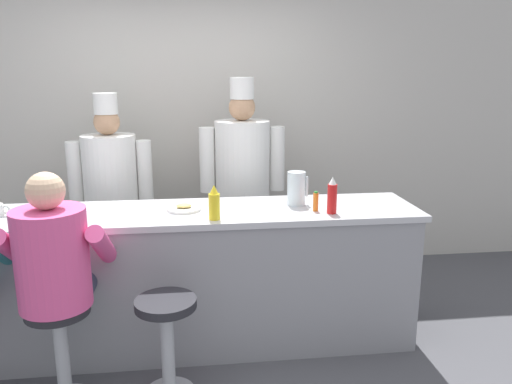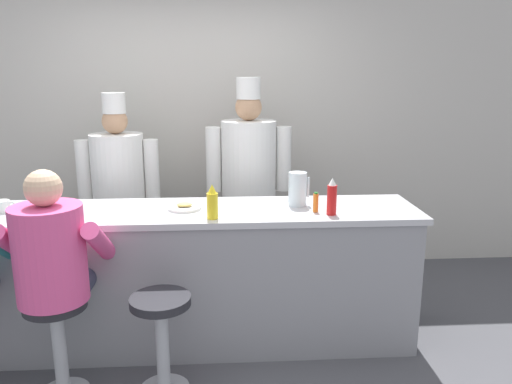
# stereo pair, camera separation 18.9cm
# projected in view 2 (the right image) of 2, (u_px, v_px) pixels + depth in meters

# --- Properties ---
(ground_plane) EXTENTS (20.00, 20.00, 0.00)m
(ground_plane) POSITION_uv_depth(u_px,v_px,m) (179.00, 366.00, 3.20)
(ground_plane) COLOR #4C4C51
(wall_back) EXTENTS (10.00, 0.06, 2.70)m
(wall_back) POSITION_uv_depth(u_px,v_px,m) (190.00, 126.00, 4.60)
(wall_back) COLOR beige
(wall_back) RESTS_ON ground_plane
(diner_counter) EXTENTS (3.19, 0.65, 0.95)m
(diner_counter) POSITION_uv_depth(u_px,v_px,m) (180.00, 277.00, 3.40)
(diner_counter) COLOR gray
(diner_counter) RESTS_ON ground_plane
(ketchup_bottle_red) EXTENTS (0.06, 0.06, 0.24)m
(ketchup_bottle_red) POSITION_uv_depth(u_px,v_px,m) (332.00, 197.00, 3.15)
(ketchup_bottle_red) COLOR red
(ketchup_bottle_red) RESTS_ON diner_counter
(mustard_bottle_yellow) EXTENTS (0.07, 0.07, 0.22)m
(mustard_bottle_yellow) POSITION_uv_depth(u_px,v_px,m) (212.00, 203.00, 3.07)
(mustard_bottle_yellow) COLOR yellow
(mustard_bottle_yellow) RESTS_ON diner_counter
(hot_sauce_bottle_orange) EXTENTS (0.03, 0.03, 0.13)m
(hot_sauce_bottle_orange) POSITION_uv_depth(u_px,v_px,m) (316.00, 203.00, 3.22)
(hot_sauce_bottle_orange) COLOR orange
(hot_sauce_bottle_orange) RESTS_ON diner_counter
(water_pitcher_clear) EXTENTS (0.14, 0.12, 0.23)m
(water_pitcher_clear) POSITION_uv_depth(u_px,v_px,m) (298.00, 189.00, 3.37)
(water_pitcher_clear) COLOR silver
(water_pitcher_clear) RESTS_ON diner_counter
(breakfast_plate) EXTENTS (0.22, 0.22, 0.04)m
(breakfast_plate) POSITION_uv_depth(u_px,v_px,m) (185.00, 207.00, 3.30)
(breakfast_plate) COLOR white
(breakfast_plate) RESTS_ON diner_counter
(cereal_bowl) EXTENTS (0.16, 0.16, 0.05)m
(cereal_bowl) POSITION_uv_depth(u_px,v_px,m) (59.00, 217.00, 3.04)
(cereal_bowl) COLOR #4C7FB7
(cereal_bowl) RESTS_ON diner_counter
(coffee_mug_white) EXTENTS (0.14, 0.10, 0.08)m
(coffee_mug_white) POSITION_uv_depth(u_px,v_px,m) (3.00, 206.00, 3.22)
(coffee_mug_white) COLOR white
(coffee_mug_white) RESTS_ON diner_counter
(diner_seated_pink) EXTENTS (0.58, 0.57, 1.34)m
(diner_seated_pink) POSITION_uv_depth(u_px,v_px,m) (53.00, 261.00, 2.75)
(diner_seated_pink) COLOR #B2B5BA
(diner_seated_pink) RESTS_ON ground_plane
(empty_stool_round) EXTENTS (0.35, 0.35, 0.60)m
(empty_stool_round) POSITION_uv_depth(u_px,v_px,m) (162.00, 329.00, 2.85)
(empty_stool_round) COLOR #B2B5BA
(empty_stool_round) RESTS_ON ground_plane
(cook_in_whites_near) EXTENTS (0.66, 0.42, 1.68)m
(cook_in_whites_near) POSITION_uv_depth(u_px,v_px,m) (119.00, 188.00, 4.04)
(cook_in_whites_near) COLOR #232328
(cook_in_whites_near) RESTS_ON ground_plane
(cook_in_whites_far) EXTENTS (0.70, 0.45, 1.80)m
(cook_in_whites_far) POSITION_uv_depth(u_px,v_px,m) (249.00, 177.00, 4.14)
(cook_in_whites_far) COLOR #232328
(cook_in_whites_far) RESTS_ON ground_plane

